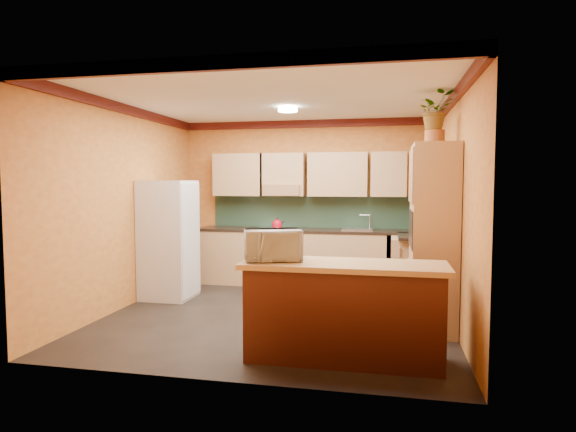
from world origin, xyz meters
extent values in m
plane|color=black|center=(0.00, 0.00, 0.00)|extent=(4.20, 4.20, 0.00)
cube|color=white|center=(0.00, 0.00, 2.70)|extent=(4.20, 4.20, 0.04)
cube|color=#D18838|center=(0.00, 2.10, 1.35)|extent=(4.20, 0.04, 2.70)
cube|color=#D18838|center=(0.00, -2.10, 1.35)|extent=(4.20, 0.04, 2.70)
cube|color=#D18838|center=(-2.10, 0.00, 1.35)|extent=(0.04, 4.20, 2.70)
cube|color=#D18838|center=(2.10, 0.00, 1.35)|extent=(0.04, 4.20, 2.70)
cube|color=#1B3228|center=(0.25, 2.09, 1.19)|extent=(3.70, 0.02, 0.53)
cube|color=#1B3228|center=(2.09, 1.40, 1.19)|extent=(0.02, 1.40, 0.53)
cube|color=tan|center=(0.10, 1.93, 1.80)|extent=(3.10, 0.34, 0.70)
cylinder|color=white|center=(0.00, 0.60, 2.66)|extent=(0.26, 0.26, 0.06)
cube|color=tan|center=(0.11, 1.80, 0.44)|extent=(3.65, 0.60, 0.88)
cube|color=black|center=(0.11, 1.80, 0.90)|extent=(3.65, 0.62, 0.04)
cube|color=black|center=(-0.52, 1.80, 0.46)|extent=(0.58, 0.58, 0.91)
cube|color=silver|center=(0.88, 1.80, 0.94)|extent=(0.48, 0.40, 0.03)
cube|color=tan|center=(1.80, 1.20, 0.44)|extent=(0.60, 0.80, 0.88)
cube|color=black|center=(1.80, 1.20, 0.90)|extent=(0.62, 0.80, 0.04)
cube|color=silver|center=(-1.75, 0.55, 0.85)|extent=(0.68, 0.66, 1.70)
cube|color=tan|center=(1.85, -0.21, 1.05)|extent=(0.48, 0.90, 2.10)
cylinder|color=brown|center=(1.85, -0.16, 2.18)|extent=(0.22, 0.22, 0.16)
imported|color=tan|center=(1.85, -0.16, 2.47)|extent=(0.47, 0.44, 0.43)
cube|color=#491E11|center=(0.95, -1.41, 0.44)|extent=(1.80, 0.55, 0.88)
cube|color=tan|center=(0.95, -1.41, 0.91)|extent=(1.90, 0.65, 0.05)
imported|color=silver|center=(0.27, -1.41, 1.08)|extent=(0.62, 0.52, 0.29)
camera|label=1|loc=(1.34, -5.85, 1.67)|focal=30.00mm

